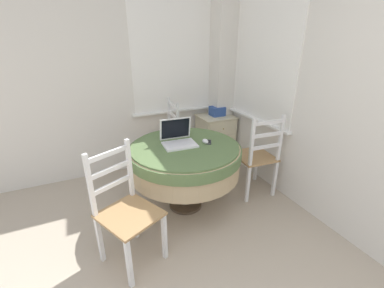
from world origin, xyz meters
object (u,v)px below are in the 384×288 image
laptop (178,139)px  cell_phone (209,142)px  round_dining_table (185,158)px  computer_mouse (205,141)px  dining_chair_near_right_window (257,157)px  dining_chair_camera_near (126,211)px  corner_cabinet (215,138)px  dining_chair_near_back_window (164,139)px  storage_box (217,111)px

laptop → cell_phone: size_ratio=2.76×
cell_phone → round_dining_table: bearing=173.6°
computer_mouse → dining_chair_near_right_window: dining_chair_near_right_window is taller
cell_phone → dining_chair_camera_near: size_ratio=0.13×
laptop → corner_cabinet: size_ratio=0.51×
dining_chair_near_back_window → storage_box: 0.89m
computer_mouse → storage_box: bearing=54.1°
dining_chair_camera_near → storage_box: dining_chair_camera_near is taller
dining_chair_camera_near → storage_box: size_ratio=5.11×
round_dining_table → corner_cabinet: (0.88, 0.90, -0.24)m
dining_chair_near_back_window → dining_chair_near_right_window: size_ratio=1.00×
storage_box → laptop: bearing=-138.3°
dining_chair_near_back_window → dining_chair_camera_near: 1.52m
computer_mouse → cell_phone: bearing=7.1°
laptop → cell_phone: 0.32m
round_dining_table → corner_cabinet: round_dining_table is taller
laptop → computer_mouse: laptop is taller
cell_phone → dining_chair_near_back_window: bearing=102.8°
dining_chair_near_right_window → dining_chair_near_back_window: bearing=129.7°
round_dining_table → dining_chair_camera_near: (-0.71, -0.46, -0.12)m
laptop → computer_mouse: 0.28m
laptop → storage_box: bearing=41.7°
computer_mouse → dining_chair_near_right_window: bearing=-6.0°
computer_mouse → cell_phone: 0.04m
computer_mouse → corner_cabinet: (0.66, 0.93, -0.41)m
laptop → computer_mouse: size_ratio=3.99×
cell_phone → dining_chair_camera_near: 1.09m
dining_chair_near_right_window → dining_chair_camera_near: (-1.56, -0.36, 0.00)m
computer_mouse → dining_chair_near_back_window: bearing=100.1°
computer_mouse → storage_box: storage_box is taller
dining_chair_camera_near → corner_cabinet: bearing=40.5°
storage_box → corner_cabinet: bearing=-143.0°
corner_cabinet → storage_box: size_ratio=3.52×
round_dining_table → corner_cabinet: size_ratio=1.69×
round_dining_table → storage_box: (0.90, 0.92, 0.16)m
storage_box → dining_chair_camera_near: bearing=-139.6°
laptop → round_dining_table: bearing=-60.1°
round_dining_table → dining_chair_near_back_window: size_ratio=1.16×
laptop → computer_mouse: (0.26, -0.11, -0.03)m
dining_chair_near_right_window → cell_phone: bearing=173.1°
dining_chair_near_right_window → storage_box: (0.06, 1.02, 0.27)m
laptop → dining_chair_near_right_window: size_ratio=0.35×
round_dining_table → dining_chair_near_right_window: (0.85, -0.10, -0.12)m
storage_box → round_dining_table: bearing=-134.6°
dining_chair_near_right_window → corner_cabinet: size_ratio=1.45×
dining_chair_near_back_window → dining_chair_camera_near: same height
dining_chair_near_back_window → dining_chair_near_right_window: bearing=-50.3°
computer_mouse → dining_chair_near_back_window: (-0.16, 0.89, -0.28)m
dining_chair_camera_near → round_dining_table: bearing=32.9°
computer_mouse → corner_cabinet: 1.21m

